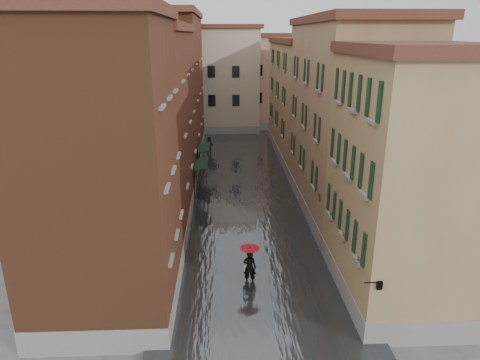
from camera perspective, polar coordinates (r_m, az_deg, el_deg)
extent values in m
plane|color=#515153|center=(23.82, 2.16, -12.31)|extent=(120.00, 120.00, 0.00)
cube|color=#3F4246|center=(35.53, 0.54, -1.27)|extent=(10.00, 60.00, 0.20)
cube|color=brown|center=(19.93, -17.63, 0.96)|extent=(6.00, 8.00, 13.00)
cube|color=brown|center=(30.40, -12.42, 6.89)|extent=(6.00, 14.00, 12.50)
cube|color=brown|center=(44.95, -9.31, 11.80)|extent=(6.00, 16.00, 14.00)
cube|color=#9A794F|center=(21.32, 21.90, -0.50)|extent=(6.00, 8.00, 11.50)
cube|color=tan|center=(31.13, 14.06, 7.51)|extent=(6.00, 14.00, 13.00)
cube|color=#9A794F|center=(45.64, 8.81, 10.35)|extent=(6.00, 16.00, 11.50)
cube|color=#C1B999|center=(58.62, -3.71, 13.11)|extent=(12.00, 9.00, 13.00)
cube|color=tan|center=(61.14, 5.02, 12.84)|extent=(10.00, 9.00, 12.00)
cube|color=black|center=(34.12, -5.19, 2.12)|extent=(1.09, 3.22, 0.31)
cylinder|color=black|center=(32.97, -6.12, -0.61)|extent=(0.06, 0.06, 2.80)
cylinder|color=black|center=(36.02, -5.81, 1.10)|extent=(0.06, 0.06, 2.80)
cube|color=black|center=(39.20, -4.84, 4.35)|extent=(1.09, 3.30, 0.31)
cylinder|color=black|center=(37.95, -5.65, 2.03)|extent=(0.06, 0.06, 2.80)
cylinder|color=black|center=(41.12, -5.41, 3.36)|extent=(0.06, 0.06, 2.80)
cylinder|color=black|center=(17.98, 17.17, -12.94)|extent=(0.60, 0.05, 0.05)
cube|color=black|center=(18.13, 18.06, -13.13)|extent=(0.22, 0.22, 0.35)
cube|color=beige|center=(18.13, 18.06, -13.13)|extent=(0.14, 0.14, 0.24)
cube|color=brown|center=(19.12, 16.01, -10.61)|extent=(0.22, 0.85, 0.18)
imported|color=#265926|center=(18.93, 16.12, -9.50)|extent=(0.59, 0.51, 0.66)
cube|color=brown|center=(21.07, 14.10, -7.57)|extent=(0.22, 0.85, 0.18)
imported|color=#265926|center=(20.89, 14.19, -6.53)|extent=(0.59, 0.51, 0.66)
cube|color=brown|center=(23.24, 12.43, -4.86)|extent=(0.22, 0.85, 0.18)
imported|color=#265926|center=(23.08, 12.50, -3.90)|extent=(0.59, 0.51, 0.66)
cube|color=brown|center=(25.76, 10.90, -2.36)|extent=(0.22, 0.85, 0.18)
imported|color=#265926|center=(25.62, 10.95, -1.48)|extent=(0.59, 0.51, 0.66)
imported|color=black|center=(22.46, 1.29, -11.59)|extent=(0.76, 0.58, 1.88)
cube|color=beige|center=(22.49, 0.56, -11.52)|extent=(0.08, 0.30, 0.38)
cylinder|color=black|center=(22.26, 1.30, -10.68)|extent=(0.02, 0.02, 1.00)
cone|color=#AE0B18|center=(21.98, 1.31, -9.39)|extent=(1.04, 1.04, 0.28)
imported|color=black|center=(46.36, -4.04, 4.57)|extent=(0.95, 0.77, 1.87)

